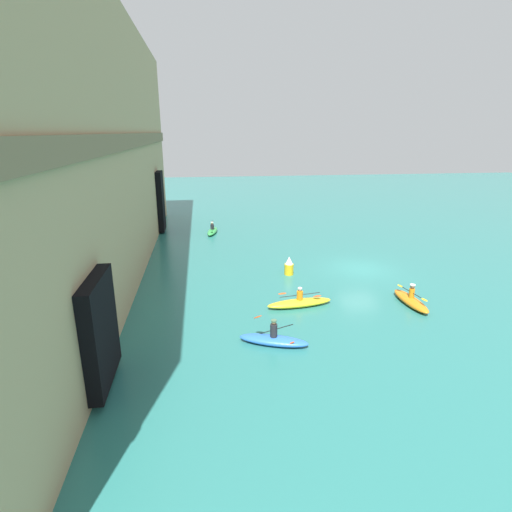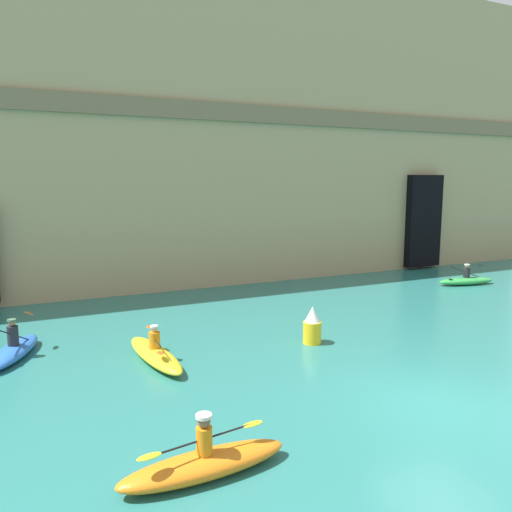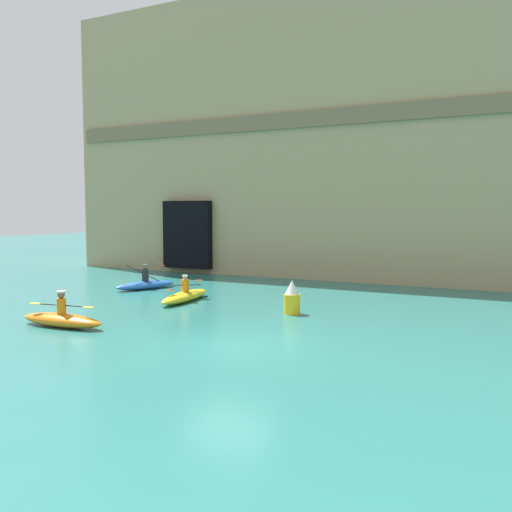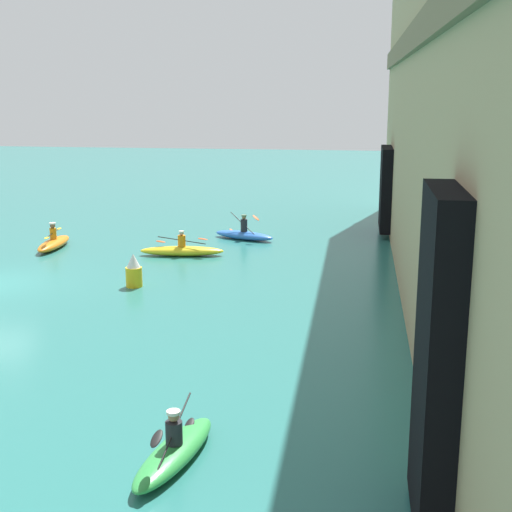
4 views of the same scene
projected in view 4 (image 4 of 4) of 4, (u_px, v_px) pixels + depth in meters
cliff_bluff at (510, 57)px, 20.99m from camera, size 40.57×6.06×15.76m
kayak_yellow at (182, 250)px, 30.32m from camera, size 1.21×3.63×1.08m
kayak_orange at (54, 243)px, 31.71m from camera, size 3.18×0.93×1.16m
kayak_blue at (244, 234)px, 33.61m from camera, size 1.86×3.15×1.26m
kayak_green at (175, 451)px, 13.54m from camera, size 3.11×1.34×1.06m
marker_buoy at (134, 271)px, 25.51m from camera, size 0.59×0.59×1.22m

